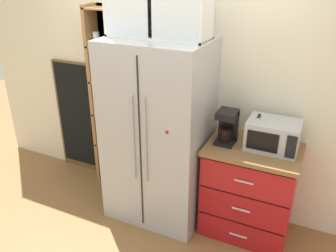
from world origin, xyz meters
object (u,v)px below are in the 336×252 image
coffee_maker (227,126)px  bottle_green (258,131)px  mug_sage (256,141)px  bottle_clear (257,133)px  chalkboard_menu (79,118)px  microwave (273,135)px  refrigerator (159,133)px  mug_navy (253,147)px

coffee_maker → bottle_green: coffee_maker is taller
bottle_green → coffee_maker: bearing=-164.6°
mug_sage → bottle_green: (-0.00, 0.04, 0.08)m
bottle_clear → chalkboard_menu: bearing=174.3°
bottle_clear → microwave: bearing=3.3°
refrigerator → chalkboard_menu: refrigerator is taller
microwave → mug_sage: microwave is taller
mug_sage → chalkboard_menu: bearing=174.3°
microwave → bottle_green: 0.14m
microwave → bottle_clear: bottle_clear is taller
coffee_maker → bottle_green: 0.27m
bottle_clear → mug_navy: bearing=-88.9°
coffee_maker → mug_sage: size_ratio=2.66×
mug_sage → bottle_clear: (-0.00, 0.00, 0.08)m
coffee_maker → chalkboard_menu: bearing=172.5°
coffee_maker → chalkboard_menu: 1.96m
mug_navy → chalkboard_menu: size_ratio=0.08×
refrigerator → bottle_green: (0.91, 0.16, 0.14)m
refrigerator → chalkboard_menu: bearing=165.1°
refrigerator → mug_navy: 0.91m
microwave → chalkboard_menu: size_ratio=0.32×
refrigerator → coffee_maker: (0.65, 0.09, 0.16)m
refrigerator → bottle_green: refrigerator is taller
microwave → coffee_maker: coffee_maker is taller
refrigerator → bottle_clear: 0.92m
refrigerator → microwave: size_ratio=4.11×
refrigerator → bottle_green: size_ratio=6.23×
refrigerator → mug_sage: size_ratio=15.55×
coffee_maker → bottle_clear: 0.26m
coffee_maker → mug_navy: 0.30m
chalkboard_menu → mug_navy: bearing=-8.7°
mug_navy → bottle_clear: (-0.00, 0.12, 0.08)m
bottle_clear → chalkboard_menu: chalkboard_menu is taller
refrigerator → bottle_green: bearing=9.8°
coffee_maker → mug_sage: 0.28m
mug_sage → microwave: bearing=4.3°
microwave → mug_navy: microwave is taller
microwave → bottle_green: bottle_green is taller
refrigerator → microwave: bearing=6.9°
coffee_maker → bottle_clear: size_ratio=1.09×
refrigerator → bottle_clear: bearing=7.5°
refrigerator → coffee_maker: size_ratio=5.83×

